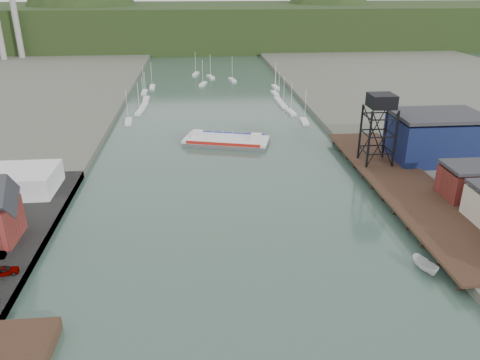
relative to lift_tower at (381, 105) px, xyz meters
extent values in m
cube|color=black|center=(2.00, -13.00, -13.75)|extent=(14.00, 70.00, 0.50)
cylinder|color=black|center=(-4.00, -13.00, -14.85)|extent=(0.60, 0.60, 2.20)
cylinder|color=black|center=(8.00, -13.00, -14.85)|extent=(0.60, 0.60, 2.20)
cube|color=silver|center=(-79.00, -8.00, -11.80)|extent=(18.00, 12.00, 4.50)
cylinder|color=black|center=(-3.00, -3.00, -7.00)|extent=(0.50, 0.50, 13.00)
cylinder|color=black|center=(3.00, -3.00, -7.00)|extent=(0.50, 0.50, 13.00)
cylinder|color=black|center=(-3.00, 3.00, -7.00)|extent=(0.50, 0.50, 13.00)
cylinder|color=black|center=(3.00, 3.00, -7.00)|extent=(0.50, 0.50, 13.00)
cube|color=black|center=(0.00, 0.00, 1.00)|extent=(5.50, 5.50, 3.00)
cube|color=#0D1B39|center=(15.00, 2.00, -9.05)|extent=(20.00, 14.00, 10.00)
cube|color=#2D2D33|center=(15.00, 2.00, -3.15)|extent=(20.50, 14.50, 0.80)
cube|color=#552018|center=(11.00, -20.00, -11.05)|extent=(9.00, 8.00, 6.00)
cube|color=silver|center=(-62.54, 45.89, -15.30)|extent=(2.67, 7.65, 0.90)
cube|color=silver|center=(-60.28, 57.30, -15.30)|extent=(2.81, 7.67, 0.90)
cube|color=silver|center=(-59.71, 66.17, -15.30)|extent=(2.35, 7.59, 0.90)
cube|color=silver|center=(-59.81, 76.09, -15.30)|extent=(2.01, 7.50, 0.90)
cube|color=silver|center=(-61.64, 88.33, -15.30)|extent=(2.00, 7.50, 0.90)
cube|color=silver|center=(-59.32, 98.17, -15.30)|extent=(2.16, 7.54, 0.90)
cube|color=silver|center=(-7.44, 41.03, -15.30)|extent=(2.53, 7.62, 0.90)
cube|color=silver|center=(-9.54, 52.51, -15.30)|extent=(2.76, 7.67, 0.90)
cube|color=silver|center=(-10.54, 61.29, -15.30)|extent=(2.22, 7.56, 0.90)
cube|color=silver|center=(-10.73, 70.28, -15.30)|extent=(2.18, 7.54, 0.90)
cube|color=silver|center=(-10.33, 81.38, -15.30)|extent=(2.46, 7.61, 0.90)
cube|color=silver|center=(-8.22, 92.99, -15.30)|extent=(2.48, 7.61, 0.90)
cube|color=silver|center=(-38.16, 102.00, -15.30)|extent=(3.78, 7.76, 0.90)
cube|color=silver|center=(-24.96, 110.00, -15.30)|extent=(3.31, 7.74, 0.90)
cube|color=silver|center=(-34.34, 118.00, -15.30)|extent=(3.76, 7.76, 0.90)
cube|color=silver|center=(-41.11, 126.00, -15.30)|extent=(3.40, 7.74, 0.90)
cylinder|color=gray|center=(-137.00, 177.00, 14.35)|extent=(3.20, 3.20, 60.00)
cube|color=black|center=(-35.00, 242.00, -3.65)|extent=(500.00, 120.00, 28.00)
sphere|color=black|center=(-115.00, 242.00, -7.65)|extent=(80.00, 80.00, 80.00)
sphere|color=black|center=(55.00, 252.00, -9.65)|extent=(70.00, 70.00, 70.00)
cube|color=#505053|center=(-33.27, 22.57, -15.19)|extent=(24.33, 14.80, 0.91)
cube|color=silver|center=(-33.27, 22.57, -14.37)|extent=(24.33, 14.80, 0.73)
cube|color=#AE1C13|center=(-34.49, 18.15, -14.19)|extent=(19.32, 5.44, 0.82)
cube|color=#161899|center=(-32.05, 27.00, -14.19)|extent=(19.32, 5.44, 0.82)
cube|color=silver|center=(-41.16, 24.75, -13.28)|extent=(3.35, 3.35, 1.82)
cube|color=silver|center=(-25.38, 20.40, -13.28)|extent=(3.35, 3.35, 1.82)
imported|color=silver|center=(-6.83, -41.05, -14.64)|extent=(3.24, 5.55, 2.02)
imported|color=#999999|center=(-69.70, -38.47, -13.35)|extent=(4.36, 2.51, 1.40)
camera|label=1|loc=(-40.65, -98.79, 25.58)|focal=35.00mm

